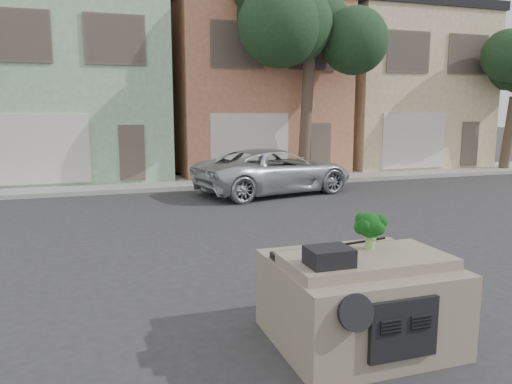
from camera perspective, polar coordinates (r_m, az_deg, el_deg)
ground_plane at (r=9.01m, az=1.82°, el=-8.63°), size 120.00×120.00×0.00m
sidewalk at (r=18.97m, az=-9.21°, el=1.05°), size 40.00×3.00×0.15m
townhouse_mint at (r=22.57m, az=-20.15°, el=11.34°), size 7.20×8.20×7.55m
townhouse_tan at (r=23.61m, az=-1.26°, el=11.79°), size 7.20×8.20×7.55m
townhouse_beige at (r=26.81m, az=14.56°, el=11.22°), size 7.20×8.20×7.55m
silver_pickup at (r=16.85m, az=2.13°, el=-0.14°), size 5.85×3.66×1.51m
tree_near at (r=19.59m, az=5.81°, el=13.63°), size 4.40×4.00×8.50m
tree_far at (r=25.33m, az=27.14°, el=8.86°), size 3.20×3.00×6.00m
car_dashboard at (r=6.26m, az=11.58°, el=-11.66°), size 2.00×1.80×1.12m
instrument_hump at (r=5.49m, az=8.36°, el=-7.31°), size 0.48×0.38×0.20m
wiper_arm at (r=6.54m, az=12.22°, el=-5.53°), size 0.69×0.15×0.02m
broccoli at (r=6.20m, az=12.95°, el=-4.32°), size 0.51×0.51×0.45m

